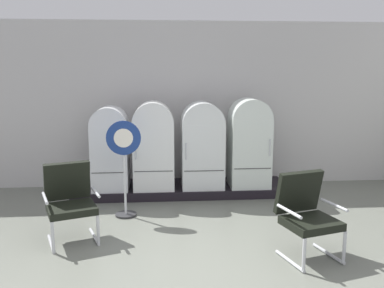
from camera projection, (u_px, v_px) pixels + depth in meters
ground at (196, 278)px, 4.46m from camera, size 12.00×10.00×0.05m
back_wall at (179, 104)px, 7.77m from camera, size 11.76×0.12×3.04m
display_plinth at (181, 189)px, 7.41m from camera, size 3.73×0.95×0.15m
refrigerator_0 at (110, 146)px, 7.03m from camera, size 0.61×0.62×1.42m
refrigerator_1 at (153, 143)px, 7.09m from camera, size 0.69×0.65×1.49m
refrigerator_2 at (202, 143)px, 7.15m from camera, size 0.72×0.64×1.48m
refrigerator_3 at (249, 140)px, 7.21m from camera, size 0.68×0.64×1.53m
armchair_left at (70, 199)px, 5.34m from camera, size 0.78×0.80×1.00m
armchair_right at (306, 211)px, 4.85m from camera, size 0.76×0.77×1.00m
sign_stand at (124, 168)px, 6.14m from camera, size 0.51×0.32×1.45m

